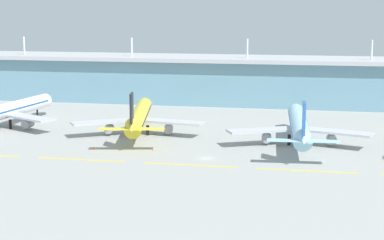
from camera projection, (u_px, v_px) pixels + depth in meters
ground_plane at (206, 158)px, 194.88m from camera, size 600.00×600.00×0.00m
terminal_building at (248, 80)px, 303.39m from camera, size 288.00×34.00×31.36m
airliner_nearest at (5, 111)px, 243.23m from camera, size 48.52×68.30×18.90m
airliner_near_middle at (139, 117)px, 230.62m from camera, size 47.83×64.70×18.90m
airliner_far_middle at (299, 126)px, 213.53m from camera, size 48.66×67.72×18.90m
taxiway_stripe_mid_west at (81, 160)px, 193.16m from camera, size 28.00×0.70×0.04m
taxiway_stripe_centre at (190, 165)px, 186.54m from camera, size 28.00×0.70×0.04m
taxiway_stripe_mid_east at (308, 171)px, 179.92m from camera, size 28.00×0.70×0.04m
safety_cone_left_wingtip at (153, 150)px, 205.47m from camera, size 0.56×0.56×0.70m
safety_cone_nose_front at (94, 148)px, 207.33m from camera, size 0.56×0.56×0.70m
safety_cone_right_wingtip at (95, 149)px, 206.27m from camera, size 0.56×0.56×0.70m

